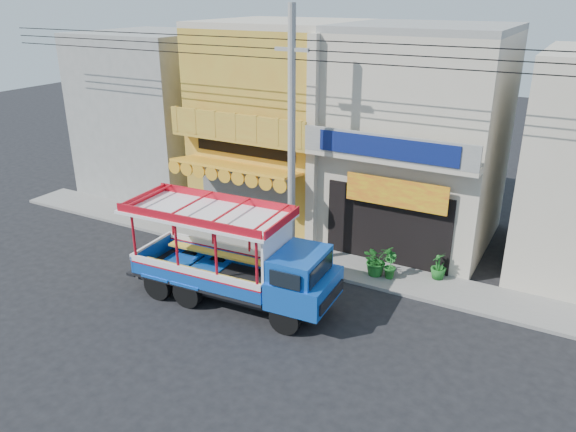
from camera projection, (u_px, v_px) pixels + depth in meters
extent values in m
plane|color=black|center=(269.00, 313.00, 17.44)|extent=(90.00, 90.00, 0.00)
cube|color=slate|center=(324.00, 261.00, 20.67)|extent=(30.00, 2.00, 0.12)
cube|color=#C48A2B|center=(283.00, 124.00, 24.26)|extent=(6.00, 6.00, 8.00)
cube|color=#595B5E|center=(246.00, 201.00, 22.77)|extent=(4.20, 0.10, 2.60)
cube|color=gold|center=(235.00, 167.00, 21.56)|extent=(5.20, 1.50, 0.31)
cube|color=#C48A2B|center=(240.00, 139.00, 21.51)|extent=(6.00, 0.70, 0.18)
cube|color=#C48A2B|center=(235.00, 126.00, 21.07)|extent=(6.00, 0.12, 0.95)
cube|color=black|center=(245.00, 150.00, 21.96)|extent=(4.50, 0.04, 0.45)
cube|color=#BBB19A|center=(282.00, 23.00, 22.73)|extent=(6.00, 6.00, 0.24)
cube|color=#BBB19A|center=(418.00, 140.00, 21.56)|extent=(6.00, 6.00, 8.00)
cube|color=black|center=(388.00, 227.00, 20.04)|extent=(4.60, 0.12, 2.80)
cube|color=yellow|center=(396.00, 193.00, 19.15)|extent=(3.60, 0.05, 1.00)
cube|color=#BBB19A|center=(389.00, 160.00, 18.82)|extent=(6.00, 0.70, 0.18)
cube|color=gray|center=(387.00, 147.00, 18.39)|extent=(6.00, 0.12, 0.85)
cube|color=navy|center=(386.00, 148.00, 18.33)|extent=(4.80, 0.06, 0.70)
cube|color=gray|center=(428.00, 27.00, 20.03)|extent=(6.00, 6.00, 0.24)
cube|color=#BBB19A|center=(312.00, 149.00, 20.35)|extent=(0.35, 0.30, 8.00)
cube|color=gray|center=(158.00, 113.00, 27.47)|extent=(6.00, 6.00, 7.60)
cylinder|color=gray|center=(292.00, 145.00, 18.90)|extent=(0.26, 0.26, 9.00)
cube|color=gray|center=(292.00, 49.00, 17.75)|extent=(1.20, 0.12, 0.12)
cylinder|color=black|center=(320.00, 61.00, 17.42)|extent=(28.00, 0.04, 0.04)
cylinder|color=black|center=(320.00, 51.00, 17.30)|extent=(28.00, 0.04, 0.04)
cylinder|color=black|center=(320.00, 41.00, 17.19)|extent=(28.00, 0.04, 0.04)
cylinder|color=black|center=(285.00, 319.00, 16.27)|extent=(0.97, 0.32, 0.95)
cylinder|color=black|center=(310.00, 291.00, 17.78)|extent=(0.97, 0.32, 0.95)
cylinder|color=black|center=(187.00, 293.00, 17.65)|extent=(0.97, 0.32, 0.95)
cylinder|color=black|center=(218.00, 269.00, 19.17)|extent=(0.97, 0.32, 0.95)
cylinder|color=black|center=(158.00, 285.00, 18.12)|extent=(0.97, 0.32, 0.95)
cylinder|color=black|center=(191.00, 263.00, 19.63)|extent=(0.97, 0.32, 0.95)
cube|color=black|center=(233.00, 286.00, 17.91)|extent=(6.48, 1.92, 0.27)
cube|color=blue|center=(304.00, 288.00, 16.72)|extent=(1.83, 2.19, 0.86)
cube|color=blue|center=(300.00, 264.00, 16.49)|extent=(1.44, 2.00, 0.71)
cube|color=black|center=(321.00, 270.00, 16.24)|extent=(0.15, 1.68, 0.52)
cube|color=black|center=(212.00, 275.00, 18.16)|extent=(4.82, 2.35, 0.11)
cube|color=blue|center=(194.00, 279.00, 17.19)|extent=(4.71, 0.34, 0.57)
cube|color=white|center=(193.00, 272.00, 17.10)|extent=(4.71, 0.34, 0.21)
cube|color=blue|center=(228.00, 254.00, 18.88)|extent=(4.71, 0.34, 0.57)
cube|color=white|center=(228.00, 247.00, 18.79)|extent=(4.71, 0.34, 0.21)
cylinder|color=red|center=(134.00, 235.00, 17.71)|extent=(0.09, 0.09, 1.52)
cylinder|color=red|center=(172.00, 215.00, 19.37)|extent=(0.09, 0.09, 1.52)
cube|color=white|center=(277.00, 260.00, 16.80)|extent=(0.18, 1.93, 2.14)
cube|color=white|center=(206.00, 213.00, 17.40)|extent=(5.41, 2.62, 0.10)
cube|color=red|center=(206.00, 208.00, 17.34)|extent=(5.21, 2.52, 0.25)
cube|color=black|center=(210.00, 229.00, 23.19)|extent=(0.56, 0.32, 0.10)
cube|color=#0B3E1C|center=(209.00, 218.00, 23.01)|extent=(0.65, 0.11, 0.90)
imported|color=#1C621F|center=(377.00, 260.00, 19.39)|extent=(1.29, 1.32, 1.12)
imported|color=#1C621F|center=(390.00, 265.00, 19.23)|extent=(0.64, 0.65, 0.92)
imported|color=#1C621F|center=(439.00, 266.00, 19.16)|extent=(0.63, 0.63, 0.95)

